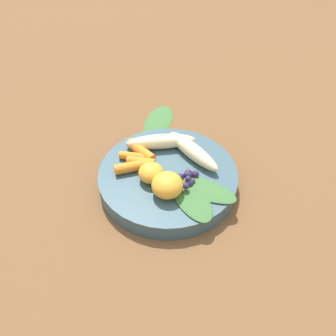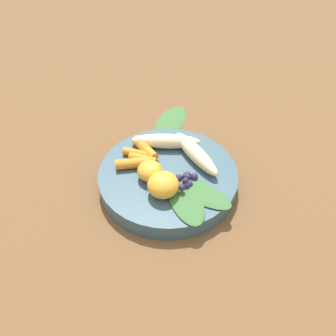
% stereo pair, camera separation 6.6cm
% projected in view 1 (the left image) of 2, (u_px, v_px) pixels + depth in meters
% --- Properties ---
extents(ground_plane, '(2.40, 2.40, 0.00)m').
position_uv_depth(ground_plane, '(168.00, 184.00, 0.68)').
color(ground_plane, brown).
extents(bowl, '(0.24, 0.24, 0.03)m').
position_uv_depth(bowl, '(168.00, 178.00, 0.67)').
color(bowl, '#385666').
rests_on(bowl, ground_plane).
extents(banana_peeled_left, '(0.13, 0.08, 0.03)m').
position_uv_depth(banana_peeled_left, '(161.00, 142.00, 0.70)').
color(banana_peeled_left, beige).
rests_on(banana_peeled_left, bowl).
extents(banana_peeled_right, '(0.04, 0.13, 0.03)m').
position_uv_depth(banana_peeled_right, '(193.00, 151.00, 0.68)').
color(banana_peeled_right, beige).
rests_on(banana_peeled_right, bowl).
extents(orange_segment_near, '(0.05, 0.05, 0.04)m').
position_uv_depth(orange_segment_near, '(167.00, 185.00, 0.61)').
color(orange_segment_near, '#F4A833').
rests_on(orange_segment_near, bowl).
extents(orange_segment_far, '(0.04, 0.04, 0.03)m').
position_uv_depth(orange_segment_far, '(151.00, 173.00, 0.64)').
color(orange_segment_far, '#F4A833').
rests_on(orange_segment_far, bowl).
extents(carrot_front, '(0.03, 0.07, 0.02)m').
position_uv_depth(carrot_front, '(141.00, 151.00, 0.69)').
color(carrot_front, orange).
rests_on(carrot_front, bowl).
extents(carrot_mid_left, '(0.05, 0.05, 0.01)m').
position_uv_depth(carrot_mid_left, '(136.00, 157.00, 0.68)').
color(carrot_mid_left, orange).
rests_on(carrot_mid_left, bowl).
extents(carrot_mid_right, '(0.05, 0.04, 0.02)m').
position_uv_depth(carrot_mid_right, '(141.00, 162.00, 0.67)').
color(carrot_mid_right, orange).
rests_on(carrot_mid_right, bowl).
extents(carrot_rear, '(0.07, 0.04, 0.02)m').
position_uv_depth(carrot_rear, '(133.00, 166.00, 0.66)').
color(carrot_rear, orange).
rests_on(carrot_rear, bowl).
extents(blueberry_pile, '(0.05, 0.04, 0.02)m').
position_uv_depth(blueberry_pile, '(188.00, 178.00, 0.64)').
color(blueberry_pile, '#2D234C').
rests_on(blueberry_pile, bowl).
extents(coconut_shred_patch, '(0.04, 0.04, 0.00)m').
position_uv_depth(coconut_shred_patch, '(195.00, 197.00, 0.62)').
color(coconut_shred_patch, white).
rests_on(coconut_shred_patch, bowl).
extents(kale_leaf_left, '(0.07, 0.12, 0.01)m').
position_uv_depth(kale_leaf_left, '(189.00, 197.00, 0.62)').
color(kale_leaf_left, '#3D7038').
rests_on(kale_leaf_left, bowl).
extents(kale_leaf_right, '(0.10, 0.13, 0.01)m').
position_uv_depth(kale_leaf_right, '(201.00, 188.00, 0.63)').
color(kale_leaf_right, '#3D7038').
rests_on(kale_leaf_right, bowl).
extents(kale_leaf_stray, '(0.12, 0.12, 0.01)m').
position_uv_depth(kale_leaf_stray, '(159.00, 120.00, 0.82)').
color(kale_leaf_stray, '#3D7038').
rests_on(kale_leaf_stray, ground_plane).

